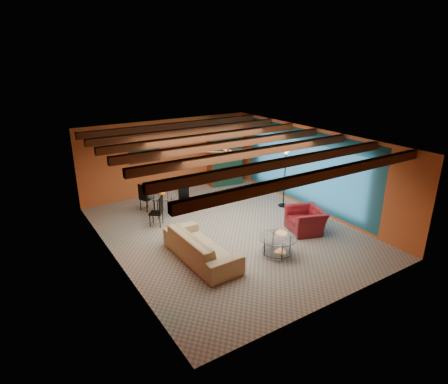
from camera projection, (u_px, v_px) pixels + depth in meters
room at (226, 151)px, 10.20m from camera, size 6.52×8.01×2.71m
sofa at (201, 246)px, 9.31m from camera, size 1.01×2.45×0.71m
armchair at (306, 220)px, 10.80m from camera, size 1.22×1.30×0.69m
coffee_table at (277, 246)px, 9.56m from camera, size 1.29×1.29×0.50m
dining_table at (163, 202)px, 11.82m from camera, size 2.07×2.07×0.93m
armoire at (223, 157)px, 14.59m from camera, size 1.30×0.77×2.14m
floor_lamp at (285, 178)px, 12.39m from camera, size 0.49×0.49×2.02m
ceiling_fan at (228, 152)px, 10.11m from camera, size 1.50×1.50×0.44m
painting at (145, 152)px, 13.04m from camera, size 1.05×0.03×0.65m
potted_plant at (223, 124)px, 14.14m from camera, size 0.52×0.50×0.46m
vase at (162, 185)px, 11.62m from camera, size 0.22×0.22×0.21m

